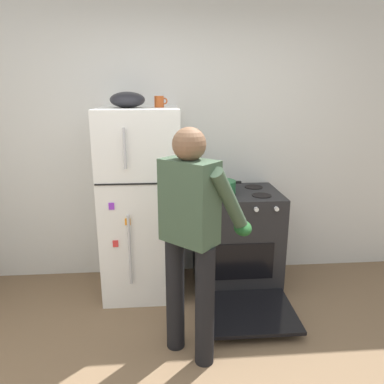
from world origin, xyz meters
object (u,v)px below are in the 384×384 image
(coffee_mug, at_px, (159,102))
(mixing_bowl, at_px, (127,100))
(refrigerator, at_px, (141,203))
(red_pot, at_px, (221,187))
(stove_range, at_px, (236,241))
(person_cook, at_px, (192,227))

(coffee_mug, bearing_deg, mixing_bowl, -169.22)
(refrigerator, bearing_deg, red_pot, -4.00)
(stove_range, bearing_deg, coffee_mug, 174.35)
(stove_range, height_order, coffee_mug, coffee_mug)
(person_cook, distance_m, red_pot, 0.93)
(coffee_mug, xyz_separation_m, mixing_bowl, (-0.26, -0.05, 0.02))
(refrigerator, relative_size, person_cook, 1.04)
(person_cook, bearing_deg, mixing_bowl, 116.78)
(red_pot, bearing_deg, mixing_bowl, 176.38)
(stove_range, relative_size, person_cook, 0.77)
(person_cook, distance_m, mixing_bowl, 1.29)
(red_pot, bearing_deg, person_cook, -110.58)
(refrigerator, distance_m, stove_range, 0.95)
(stove_range, bearing_deg, person_cook, -118.36)
(stove_range, distance_m, person_cook, 1.14)
(mixing_bowl, bearing_deg, refrigerator, -0.22)
(refrigerator, bearing_deg, stove_range, -1.17)
(refrigerator, xyz_separation_m, person_cook, (0.38, -0.92, 0.12))
(person_cook, height_order, coffee_mug, coffee_mug)
(red_pot, height_order, coffee_mug, coffee_mug)
(refrigerator, xyz_separation_m, red_pot, (0.71, -0.05, 0.15))
(coffee_mug, relative_size, mixing_bowl, 0.39)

